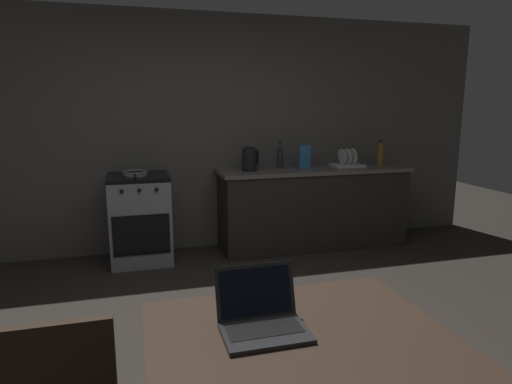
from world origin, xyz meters
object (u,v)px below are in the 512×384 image
at_px(bottle_b, 280,156).
at_px(stove_oven, 140,219).
at_px(dish_rack, 347,163).
at_px(frying_pan, 135,173).
at_px(dining_table, 300,355).
at_px(bottle, 380,154).
at_px(laptop, 262,319).
at_px(cereal_box, 304,157).
at_px(electric_kettle, 249,159).

bearing_deg(bottle_b, stove_oven, -176.93).
bearing_deg(dish_rack, frying_pan, -179.30).
height_order(dining_table, bottle, bottle).
bearing_deg(bottle_b, dining_table, -107.30).
bearing_deg(frying_pan, bottle, -0.44).
height_order(bottle, frying_pan, bottle).
xyz_separation_m(laptop, dish_rack, (1.92, 3.08, 0.15)).
bearing_deg(stove_oven, bottle_b, 3.07).
bearing_deg(stove_oven, bottle, -1.00).
relative_size(laptop, dish_rack, 0.94).
relative_size(stove_oven, laptop, 2.82).
height_order(stove_oven, cereal_box, cereal_box).
height_order(dish_rack, bottle_b, bottle_b).
bearing_deg(electric_kettle, stove_oven, -179.88).
xyz_separation_m(dining_table, bottle, (2.19, 3.11, 0.37)).
distance_m(dining_table, laptop, 0.19).
height_order(electric_kettle, frying_pan, electric_kettle).
relative_size(bottle, dish_rack, 0.88).
distance_m(electric_kettle, bottle_b, 0.38).
xyz_separation_m(dining_table, frying_pan, (-0.55, 3.13, 0.25)).
xyz_separation_m(frying_pan, cereal_box, (1.83, 0.05, 0.10)).
xyz_separation_m(cereal_box, bottle_b, (-0.27, 0.06, 0.01)).
height_order(frying_pan, cereal_box, cereal_box).
bearing_deg(bottle, dining_table, -125.13).
relative_size(dining_table, laptop, 3.51).
xyz_separation_m(stove_oven, electric_kettle, (1.16, 0.00, 0.58)).
bearing_deg(dining_table, electric_kettle, 78.60).
xyz_separation_m(laptop, bottle, (2.32, 3.03, 0.25)).
bearing_deg(stove_oven, cereal_box, 0.71).
height_order(dining_table, laptop, laptop).
bearing_deg(cereal_box, dish_rack, -2.20).
xyz_separation_m(bottle, cereal_box, (-0.91, 0.07, -0.02)).
bearing_deg(cereal_box, bottle_b, 167.32).
bearing_deg(dish_rack, bottle, -7.27).
bearing_deg(electric_kettle, bottle_b, 12.12).
distance_m(dining_table, bottle, 3.82).
relative_size(stove_oven, bottle, 3.02).
height_order(laptop, cereal_box, cereal_box).
relative_size(electric_kettle, dish_rack, 0.76).
distance_m(stove_oven, dining_table, 3.21).
distance_m(bottle, bottle_b, 1.19).
xyz_separation_m(electric_kettle, dish_rack, (1.16, 0.00, -0.08)).
relative_size(frying_pan, dish_rack, 1.24).
height_order(dining_table, electric_kettle, electric_kettle).
relative_size(dining_table, bottle_b, 3.80).
bearing_deg(bottle, bottle_b, 173.71).
height_order(stove_oven, frying_pan, frying_pan).
bearing_deg(bottle_b, cereal_box, -12.68).
bearing_deg(frying_pan, dish_rack, 0.70).
distance_m(frying_pan, cereal_box, 1.83).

